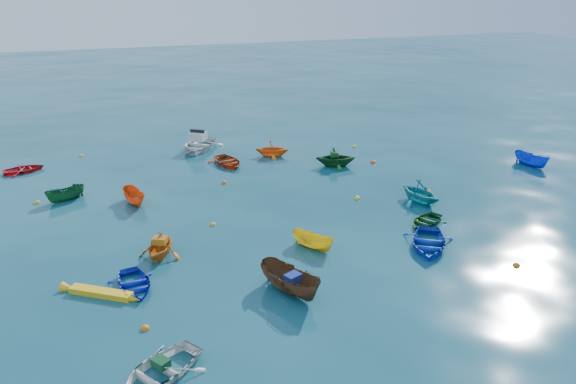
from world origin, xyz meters
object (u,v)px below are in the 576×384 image
object	(u,v)px
dinghy_blue_sw	(135,288)
kayak_yellow	(101,295)
dinghy_white_near	(160,375)
dinghy_blue_se	(428,247)
motorboat_white	(199,149)

from	to	relation	value
dinghy_blue_sw	kayak_yellow	xyz separation A→B (m)	(-1.39, -0.17, 0.00)
dinghy_blue_sw	dinghy_white_near	xyz separation A→B (m)	(0.47, -6.12, 0.00)
dinghy_blue_sw	dinghy_white_near	size ratio (longest dim) A/B	0.88
dinghy_blue_se	motorboat_white	distance (m)	21.55
dinghy_blue_se	motorboat_white	world-z (taller)	motorboat_white
dinghy_white_near	dinghy_blue_se	distance (m)	14.93
dinghy_white_near	motorboat_white	distance (m)	26.08
dinghy_blue_sw	dinghy_white_near	distance (m)	6.14
dinghy_white_near	motorboat_white	xyz separation A→B (m)	(5.54, 25.49, 0.00)
motorboat_white	dinghy_blue_se	bearing A→B (deg)	-34.15
dinghy_blue_sw	motorboat_white	size ratio (longest dim) A/B	0.66
dinghy_blue_sw	kayak_yellow	world-z (taller)	dinghy_blue_sw
dinghy_white_near	kayak_yellow	size ratio (longest dim) A/B	0.91
dinghy_blue_se	kayak_yellow	distance (m)	15.70
kayak_yellow	motorboat_white	world-z (taller)	motorboat_white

